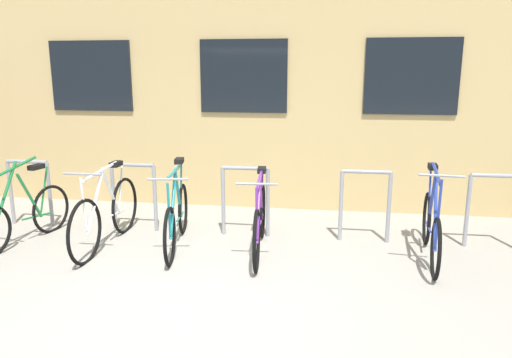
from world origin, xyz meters
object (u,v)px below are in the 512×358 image
at_px(bicycle_blue, 431,226).
at_px(bicycle_purple, 260,220).
at_px(bicycle_teal, 177,216).
at_px(bicycle_white, 106,214).
at_px(bicycle_green, 22,215).

xyz_separation_m(bicycle_blue, bicycle_purple, (-1.95, -0.06, -0.00)).
bearing_deg(bicycle_teal, bicycle_white, -173.05).
height_order(bicycle_blue, bicycle_green, bicycle_blue).
bearing_deg(bicycle_teal, bicycle_green, -174.20).
xyz_separation_m(bicycle_blue, bicycle_teal, (-2.96, -0.05, -0.00)).
bearing_deg(bicycle_blue, bicycle_green, -177.14).
distance_m(bicycle_green, bicycle_purple, 2.93).
xyz_separation_m(bicycle_blue, bicycle_white, (-3.81, -0.15, 0.02)).
bearing_deg(bicycle_white, bicycle_teal, 6.95).
bearing_deg(bicycle_teal, bicycle_purple, -0.68).
height_order(bicycle_blue, bicycle_purple, bicycle_blue).
xyz_separation_m(bicycle_blue, bicycle_green, (-4.87, -0.24, -0.01)).
xyz_separation_m(bicycle_teal, bicycle_purple, (1.02, -0.01, 0.00)).
relative_size(bicycle_teal, bicycle_purple, 0.97).
distance_m(bicycle_blue, bicycle_white, 3.82).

